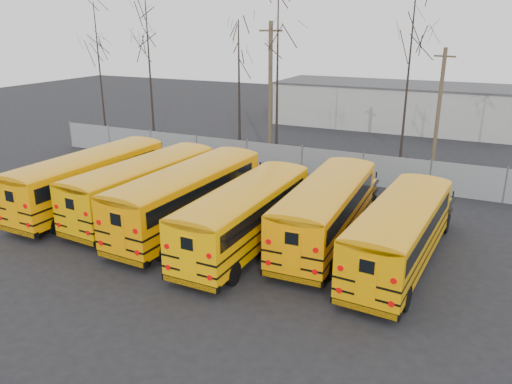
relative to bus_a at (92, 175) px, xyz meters
The scene contains 16 objects.
ground 8.55m from the bus_a, 11.75° to the right, with size 120.00×120.00×0.00m, color black.
fence 13.18m from the bus_a, 51.55° to the left, with size 40.00×0.04×2.00m, color gray.
distant_building 31.96m from the bus_a, 71.43° to the left, with size 22.00×8.00×4.00m, color #A8A7A3.
bus_a is the anchor object (origin of this frame).
bus_b 3.26m from the bus_a, ahead, with size 3.37×10.99×3.03m.
bus_c 6.33m from the bus_a, ahead, with size 3.24×11.42×3.16m.
bus_d 9.82m from the bus_a, ahead, with size 2.67×10.66×2.97m.
bus_e 12.84m from the bus_a, ahead, with size 2.75×10.82×3.01m.
bus_f 16.25m from the bus_a, ahead, with size 3.15×10.56×2.91m.
utility_pole_left 14.81m from the bus_a, 72.46° to the left, with size 1.73×0.30×9.74m.
utility_pole_right 22.01m from the bus_a, 43.83° to the left, with size 1.39×0.63×8.14m.
tree_0 16.14m from the bus_a, 128.86° to the left, with size 0.26×0.26×11.16m, color black.
tree_1 13.61m from the bus_a, 111.91° to the left, with size 0.26×0.26×11.17m, color black.
tree_2 15.42m from the bus_a, 85.45° to the left, with size 0.26×0.26×9.86m, color black.
tree_3 13.90m from the bus_a, 65.15° to the left, with size 0.26×0.26×11.53m, color black.
tree_4 19.39m from the bus_a, 42.16° to the left, with size 0.26×0.26×12.18m, color black.
Camera 1 is at (10.68, -17.71, 9.53)m, focal length 35.00 mm.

